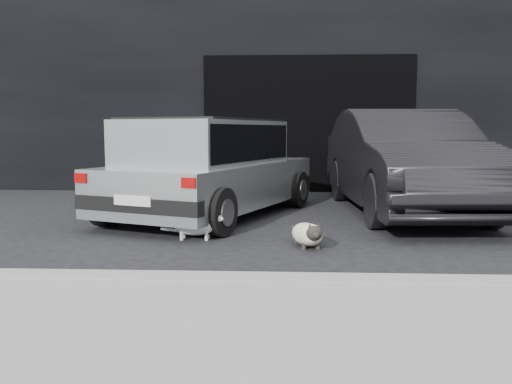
{
  "coord_description": "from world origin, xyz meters",
  "views": [
    {
      "loc": [
        0.52,
        -6.49,
        1.19
      ],
      "look_at": [
        0.22,
        -0.55,
        0.51
      ],
      "focal_mm": 38.0,
      "sensor_mm": 36.0,
      "label": 1
    }
  ],
  "objects_px": {
    "second_car": "(404,161)",
    "cat_siamese": "(308,234)",
    "silver_hatchback": "(209,164)",
    "cat_white": "(198,225)"
  },
  "relations": [
    {
      "from": "silver_hatchback",
      "to": "cat_white",
      "type": "height_order",
      "value": "silver_hatchback"
    },
    {
      "from": "silver_hatchback",
      "to": "cat_siamese",
      "type": "distance_m",
      "value": 2.37
    },
    {
      "from": "second_car",
      "to": "cat_siamese",
      "type": "distance_m",
      "value": 2.88
    },
    {
      "from": "silver_hatchback",
      "to": "cat_white",
      "type": "distance_m",
      "value": 1.68
    },
    {
      "from": "second_car",
      "to": "cat_siamese",
      "type": "xyz_separation_m",
      "value": [
        -1.47,
        -2.39,
        -0.61
      ]
    },
    {
      "from": "second_car",
      "to": "silver_hatchback",
      "type": "bearing_deg",
      "value": -173.87
    },
    {
      "from": "second_car",
      "to": "cat_white",
      "type": "distance_m",
      "value": 3.42
    },
    {
      "from": "cat_white",
      "to": "cat_siamese",
      "type": "bearing_deg",
      "value": 75.5
    },
    {
      "from": "silver_hatchback",
      "to": "cat_siamese",
      "type": "xyz_separation_m",
      "value": [
        1.27,
        -1.92,
        -0.6
      ]
    },
    {
      "from": "cat_white",
      "to": "second_car",
      "type": "bearing_deg",
      "value": 128.97
    }
  ]
}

